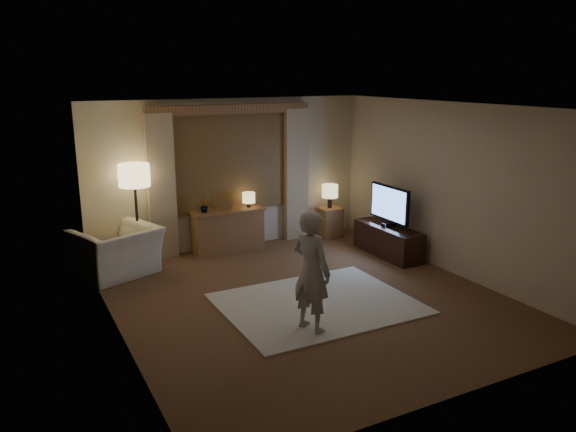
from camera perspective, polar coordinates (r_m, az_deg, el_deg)
room at (r=7.81m, az=0.29°, el=1.95°), size 5.04×5.54×2.64m
rug at (r=7.62m, az=3.01°, el=-8.88°), size 2.50×2.00×0.02m
sideboard at (r=9.75m, az=-6.11°, el=-1.58°), size 1.20×0.40×0.70m
picture_frame at (r=9.64m, az=-6.18°, el=1.00°), size 0.16×0.02×0.20m
plant at (r=9.49m, az=-8.44°, el=1.03°), size 0.17×0.13×0.30m
table_lamp_sideboard at (r=9.76m, az=-4.01°, el=1.81°), size 0.22×0.22×0.30m
floor_lamp at (r=9.04m, az=-15.33°, el=3.45°), size 0.48×0.48×1.65m
armchair at (r=8.92m, az=-17.00°, el=-3.51°), size 1.43×1.35×0.75m
side_table at (r=10.60m, az=4.22°, el=-0.62°), size 0.40×0.40×0.56m
table_lamp_side at (r=10.47m, az=4.28°, el=2.49°), size 0.30×0.30×0.44m
tv_stand at (r=9.66m, az=10.13°, el=-2.49°), size 0.45×1.40×0.50m
tv at (r=9.50m, az=10.28°, el=1.16°), size 0.24×0.96×0.69m
person at (r=6.62m, az=2.39°, el=-5.58°), size 0.50×0.62×1.48m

